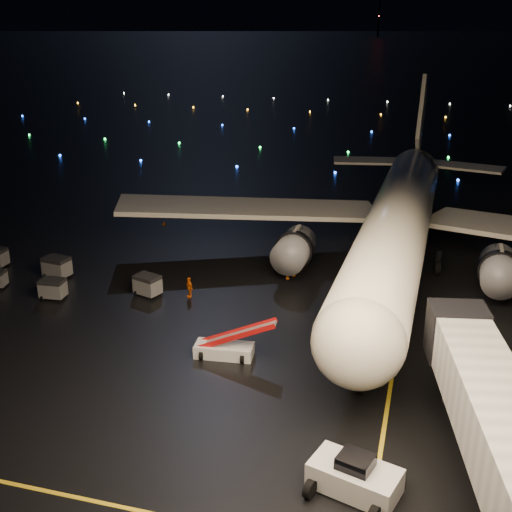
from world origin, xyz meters
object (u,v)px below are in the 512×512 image
(airliner, at_px, (403,182))
(baggage_cart_0, at_px, (148,285))
(baggage_cart_1, at_px, (53,289))
(belt_loader, at_px, (224,338))
(crew_c, at_px, (189,287))
(baggage_cart_2, at_px, (57,267))
(pushback_tug, at_px, (355,474))

(airliner, distance_m, baggage_cart_0, 24.91)
(baggage_cart_1, bearing_deg, belt_loader, -22.49)
(crew_c, distance_m, baggage_cart_2, 13.05)
(airliner, relative_size, pushback_tug, 12.63)
(crew_c, height_order, baggage_cart_2, baggage_cart_2)
(crew_c, relative_size, baggage_cart_0, 0.84)
(pushback_tug, xyz_separation_m, baggage_cart_0, (-19.89, 19.21, -0.15))
(belt_loader, relative_size, baggage_cart_0, 2.82)
(crew_c, relative_size, baggage_cart_1, 0.88)
(pushback_tug, bearing_deg, baggage_cart_2, 161.37)
(pushback_tug, xyz_separation_m, crew_c, (-16.38, 19.82, -0.16))
(airliner, xyz_separation_m, baggage_cart_0, (-19.70, -13.59, -6.92))
(airliner, bearing_deg, baggage_cart_1, -147.42)
(airliner, bearing_deg, crew_c, -139.82)
(belt_loader, xyz_separation_m, baggage_cart_2, (-18.98, 9.60, -0.48))
(belt_loader, height_order, baggage_cart_1, belt_loader)
(airliner, xyz_separation_m, crew_c, (-16.19, -12.99, -6.93))
(pushback_tug, height_order, crew_c, pushback_tug)
(belt_loader, xyz_separation_m, baggage_cart_0, (-9.46, 8.14, -0.54))
(baggage_cart_0, bearing_deg, pushback_tug, -25.75)
(crew_c, bearing_deg, baggage_cart_1, -119.93)
(belt_loader, relative_size, crew_c, 3.36)
(pushback_tug, relative_size, baggage_cart_1, 2.20)
(airliner, relative_size, baggage_cart_1, 27.72)
(pushback_tug, height_order, baggage_cart_2, pushback_tug)
(baggage_cart_2, bearing_deg, crew_c, 4.54)
(baggage_cart_2, bearing_deg, belt_loader, -18.53)
(crew_c, bearing_deg, pushback_tug, -7.43)
(pushback_tug, relative_size, belt_loader, 0.74)
(pushback_tug, distance_m, belt_loader, 15.22)
(belt_loader, bearing_deg, baggage_cart_0, 133.34)
(pushback_tug, xyz_separation_m, belt_loader, (-10.43, 11.07, 0.39))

